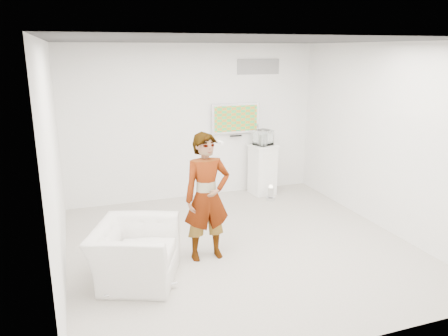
# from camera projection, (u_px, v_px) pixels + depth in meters

# --- Properties ---
(room) EXTENTS (5.01, 5.01, 3.00)m
(room) POSITION_uv_depth(u_px,v_px,m) (241.00, 149.00, 6.24)
(room) COLOR #B6B0A7
(room) RESTS_ON ground
(tv) EXTENTS (1.00, 0.08, 0.60)m
(tv) POSITION_uv_depth(u_px,v_px,m) (235.00, 118.00, 8.73)
(tv) COLOR silver
(tv) RESTS_ON room
(logo_decal) EXTENTS (0.90, 0.02, 0.30)m
(logo_decal) POSITION_uv_depth(u_px,v_px,m) (258.00, 67.00, 8.66)
(logo_decal) COLOR gray
(logo_decal) RESTS_ON room
(person) EXTENTS (0.67, 0.45, 1.81)m
(person) POSITION_uv_depth(u_px,v_px,m) (207.00, 197.00, 6.05)
(person) COLOR silver
(person) RESTS_ON room
(armchair) EXTENTS (1.35, 1.42, 0.73)m
(armchair) POSITION_uv_depth(u_px,v_px,m) (135.00, 253.00, 5.59)
(armchair) COLOR silver
(armchair) RESTS_ON room
(pedestal) EXTENTS (0.55, 0.55, 1.02)m
(pedestal) POSITION_uv_depth(u_px,v_px,m) (262.00, 169.00, 8.92)
(pedestal) COLOR white
(pedestal) RESTS_ON room
(floor_uplight) EXTENTS (0.25, 0.25, 0.30)m
(floor_uplight) POSITION_uv_depth(u_px,v_px,m) (271.00, 193.00, 8.60)
(floor_uplight) COLOR silver
(floor_uplight) RESTS_ON room
(vitrine) EXTENTS (0.40, 0.40, 0.31)m
(vitrine) POSITION_uv_depth(u_px,v_px,m) (263.00, 138.00, 8.74)
(vitrine) COLOR white
(vitrine) RESTS_ON pedestal
(console) EXTENTS (0.07, 0.15, 0.20)m
(console) POSITION_uv_depth(u_px,v_px,m) (263.00, 140.00, 8.76)
(console) COLOR white
(console) RESTS_ON pedestal
(wii_remote) EXTENTS (0.06, 0.15, 0.04)m
(wii_remote) POSITION_uv_depth(u_px,v_px,m) (220.00, 142.00, 6.08)
(wii_remote) COLOR white
(wii_remote) RESTS_ON person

